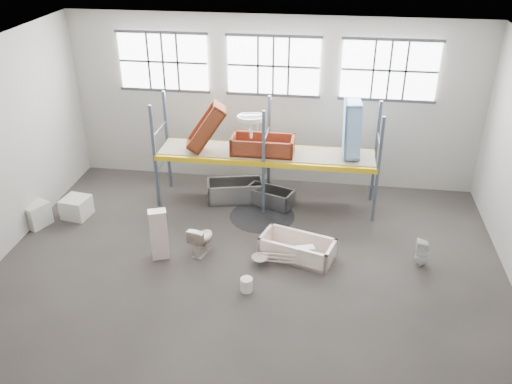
% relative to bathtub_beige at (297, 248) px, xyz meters
% --- Properties ---
extents(floor, '(12.00, 10.00, 0.10)m').
position_rel_bathtub_beige_xyz_m(floor, '(-1.10, -0.90, -0.31)').
color(floor, '#4C4540').
rests_on(floor, ground).
extents(ceiling, '(12.00, 10.00, 0.10)m').
position_rel_bathtub_beige_xyz_m(ceiling, '(-1.10, -0.90, 4.79)').
color(ceiling, silver).
rests_on(ceiling, ground).
extents(wall_back, '(12.00, 0.10, 5.00)m').
position_rel_bathtub_beige_xyz_m(wall_back, '(-1.10, 4.15, 2.24)').
color(wall_back, '#B5B1A7').
rests_on(wall_back, ground).
extents(wall_front, '(12.00, 0.10, 5.00)m').
position_rel_bathtub_beige_xyz_m(wall_front, '(-1.10, -5.95, 2.24)').
color(wall_front, '#A9A59C').
rests_on(wall_front, ground).
extents(window_left, '(2.60, 0.04, 1.60)m').
position_rel_bathtub_beige_xyz_m(window_left, '(-4.30, 4.04, 3.34)').
color(window_left, white).
rests_on(window_left, wall_back).
extents(window_mid, '(2.60, 0.04, 1.60)m').
position_rel_bathtub_beige_xyz_m(window_mid, '(-1.10, 4.04, 3.34)').
color(window_mid, white).
rests_on(window_mid, wall_back).
extents(window_right, '(2.60, 0.04, 1.60)m').
position_rel_bathtub_beige_xyz_m(window_right, '(2.10, 4.04, 3.34)').
color(window_right, white).
rests_on(window_right, wall_back).
extents(rack_upright_la, '(0.08, 0.08, 3.00)m').
position_rel_bathtub_beige_xyz_m(rack_upright_la, '(-4.10, 2.00, 1.24)').
color(rack_upright_la, slate).
rests_on(rack_upright_la, floor).
extents(rack_upright_lb, '(0.08, 0.08, 3.00)m').
position_rel_bathtub_beige_xyz_m(rack_upright_lb, '(-4.10, 3.20, 1.24)').
color(rack_upright_lb, slate).
rests_on(rack_upright_lb, floor).
extents(rack_upright_ma, '(0.08, 0.08, 3.00)m').
position_rel_bathtub_beige_xyz_m(rack_upright_ma, '(-1.10, 2.00, 1.24)').
color(rack_upright_ma, slate).
rests_on(rack_upright_ma, floor).
extents(rack_upright_mb, '(0.08, 0.08, 3.00)m').
position_rel_bathtub_beige_xyz_m(rack_upright_mb, '(-1.10, 3.20, 1.24)').
color(rack_upright_mb, slate).
rests_on(rack_upright_mb, floor).
extents(rack_upright_ra, '(0.08, 0.08, 3.00)m').
position_rel_bathtub_beige_xyz_m(rack_upright_ra, '(1.90, 2.00, 1.24)').
color(rack_upright_ra, slate).
rests_on(rack_upright_ra, floor).
extents(rack_upright_rb, '(0.08, 0.08, 3.00)m').
position_rel_bathtub_beige_xyz_m(rack_upright_rb, '(1.90, 3.20, 1.24)').
color(rack_upright_rb, slate).
rests_on(rack_upright_rb, floor).
extents(rack_beam_front, '(6.00, 0.10, 0.14)m').
position_rel_bathtub_beige_xyz_m(rack_beam_front, '(-1.10, 2.00, 1.24)').
color(rack_beam_front, yellow).
rests_on(rack_beam_front, floor).
extents(rack_beam_back, '(6.00, 0.10, 0.14)m').
position_rel_bathtub_beige_xyz_m(rack_beam_back, '(-1.10, 3.20, 1.24)').
color(rack_beam_back, yellow).
rests_on(rack_beam_back, floor).
extents(shelf_deck, '(5.90, 1.10, 0.03)m').
position_rel_bathtub_beige_xyz_m(shelf_deck, '(-1.10, 2.60, 1.32)').
color(shelf_deck, gray).
rests_on(shelf_deck, floor).
extents(wet_patch, '(1.80, 1.80, 0.00)m').
position_rel_bathtub_beige_xyz_m(wet_patch, '(-1.10, 1.80, -0.26)').
color(wet_patch, black).
rests_on(wet_patch, floor).
extents(bathtub_beige, '(1.92, 1.29, 0.52)m').
position_rel_bathtub_beige_xyz_m(bathtub_beige, '(0.00, 0.00, 0.00)').
color(bathtub_beige, '#FBE0D1').
rests_on(bathtub_beige, floor).
extents(cistern_spare, '(0.48, 0.33, 0.42)m').
position_rel_bathtub_beige_xyz_m(cistern_spare, '(0.20, -0.28, 0.02)').
color(cistern_spare, silver).
rests_on(cistern_spare, bathtub_beige).
extents(sink_in_tub, '(0.51, 0.51, 0.14)m').
position_rel_bathtub_beige_xyz_m(sink_in_tub, '(-0.85, -0.45, -0.10)').
color(sink_in_tub, beige).
rests_on(sink_in_tub, bathtub_beige).
extents(toilet_beige, '(0.63, 0.85, 0.78)m').
position_rel_bathtub_beige_xyz_m(toilet_beige, '(-2.34, -0.13, 0.13)').
color(toilet_beige, beige).
rests_on(toilet_beige, floor).
extents(cistern_tall, '(0.49, 0.40, 1.30)m').
position_rel_bathtub_beige_xyz_m(cistern_tall, '(-3.29, -0.47, 0.39)').
color(cistern_tall, beige).
rests_on(cistern_tall, floor).
extents(toilet_white, '(0.35, 0.34, 0.69)m').
position_rel_bathtub_beige_xyz_m(toilet_white, '(2.95, 0.08, 0.09)').
color(toilet_white, white).
rests_on(toilet_white, floor).
extents(steel_tub_left, '(1.74, 1.11, 0.59)m').
position_rel_bathtub_beige_xyz_m(steel_tub_left, '(-1.99, 2.63, 0.04)').
color(steel_tub_left, '#B2B4BA').
rests_on(steel_tub_left, floor).
extents(steel_tub_right, '(1.45, 1.02, 0.49)m').
position_rel_bathtub_beige_xyz_m(steel_tub_right, '(-0.97, 2.50, -0.02)').
color(steel_tub_right, '#92979A').
rests_on(steel_tub_right, floor).
extents(rust_tub_flat, '(1.70, 0.80, 0.48)m').
position_rel_bathtub_beige_xyz_m(rust_tub_flat, '(-1.19, 2.51, 1.56)').
color(rust_tub_flat, '#93401E').
rests_on(rust_tub_flat, shelf_deck).
extents(rust_tub_tilted, '(1.25, 0.89, 1.39)m').
position_rel_bathtub_beige_xyz_m(rust_tub_tilted, '(-2.72, 2.43, 2.04)').
color(rust_tub_tilted, brown).
rests_on(rust_tub_tilted, shelf_deck).
extents(sink_on_shelf, '(0.85, 0.72, 0.65)m').
position_rel_bathtub_beige_xyz_m(sink_on_shelf, '(-1.49, 2.40, 1.84)').
color(sink_on_shelf, white).
rests_on(sink_on_shelf, rust_tub_flat).
extents(blue_tub_upright, '(0.53, 0.74, 1.53)m').
position_rel_bathtub_beige_xyz_m(blue_tub_upright, '(1.17, 2.58, 2.14)').
color(blue_tub_upright, '#8FC5FB').
rests_on(blue_tub_upright, shelf_deck).
extents(bucket, '(0.33, 0.33, 0.32)m').
position_rel_bathtub_beige_xyz_m(bucket, '(-1.01, -1.46, -0.10)').
color(bucket, silver).
rests_on(bucket, floor).
extents(carton_near, '(0.93, 0.87, 0.63)m').
position_rel_bathtub_beige_xyz_m(carton_near, '(-7.11, 0.55, 0.06)').
color(carton_near, beige).
rests_on(carton_near, floor).
extents(carton_far, '(0.76, 0.76, 0.56)m').
position_rel_bathtub_beige_xyz_m(carton_far, '(-6.15, 1.09, 0.02)').
color(carton_far, silver).
rests_on(carton_far, floor).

